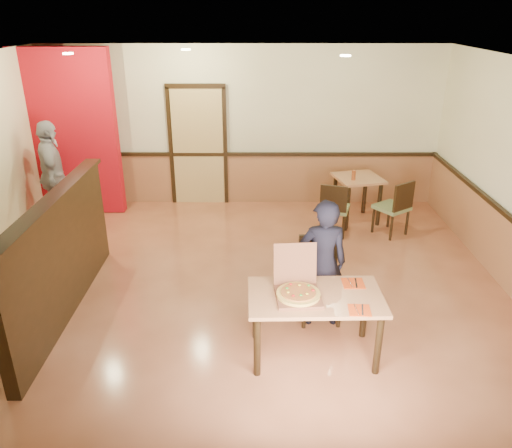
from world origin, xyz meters
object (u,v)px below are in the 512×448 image
Objects in this scene: diner_chair at (319,275)px; passerby at (53,176)px; side_chair_left at (334,207)px; pizza_box at (298,290)px; main_table at (315,304)px; condiment at (354,175)px; side_chair_right at (395,206)px; side_table at (357,187)px; diner at (322,264)px.

passerby is (-3.97, 2.56, 0.35)m from diner_chair.
side_chair_left is 1.59× the size of pizza_box.
condiment is at bearing 72.80° from main_table.
side_chair_right reaches higher than side_table.
side_chair_right is at bearing 55.17° from pizza_box.
side_table is at bearing -107.24° from passerby.
pizza_box is 3.65m from condiment.
side_chair_left is 4.50m from passerby.
main_table is 0.77m from diner_chair.
passerby reaches higher than condiment.
passerby reaches higher than side_chair_left.
side_chair_right is 0.52× the size of passerby.
condiment is at bearing -108.94° from passerby.
side_chair_left is 2.46m from diner.
side_chair_left is at bearing 76.89° from main_table.
passerby is at bearing 133.41° from pizza_box.
diner_chair is 0.27m from diner.
side_chair_right is at bearing 60.85° from main_table.
diner_chair is at bearing 63.12° from pizza_box.
diner_chair is at bearing -108.64° from side_table.
side_chair_right is (0.96, 0.01, 0.02)m from side_chair_left.
diner is 2.75× the size of pizza_box.
diner reaches higher than side_chair_right.
side_chair_left is at bearing -35.10° from side_chair_right.
main_table is 2.48× the size of pizza_box.
diner reaches higher than side_chair_left.
condiment is (-0.11, -0.15, 0.26)m from side_table.
passerby is (-5.42, 0.31, 0.39)m from side_chair_right.
diner_chair is at bearing 78.80° from main_table.
main_table is at bearing -106.87° from side_table.
diner_chair is 0.55× the size of passerby.
passerby reaches higher than diner_chair.
side_chair_right is 0.83m from condiment.
passerby is at bearing 144.22° from diner_chair.
main_table is at bearing -151.38° from passerby.
diner_chair is at bearing -91.55° from diner.
side_table is 0.49× the size of passerby.
passerby reaches higher than pizza_box.
diner_chair is 2.68m from side_chair_right.
main_table is 3.39m from side_chair_right.
passerby is at bearing -38.81° from side_chair_right.
passerby is (-4.94, -0.29, 0.29)m from side_table.
pizza_box is (3.66, -3.32, -0.10)m from passerby.
main_table is 1.57× the size of side_table.
passerby is 4.83m from condiment.
pizza_box is (-0.81, -3.00, 0.30)m from side_chair_left.
main_table is 3.77m from side_table.
diner_chair is 2.29m from side_chair_left.
condiment is (0.85, 2.85, 0.10)m from diner.
diner_chair is at bearing 21.63° from side_chair_right.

